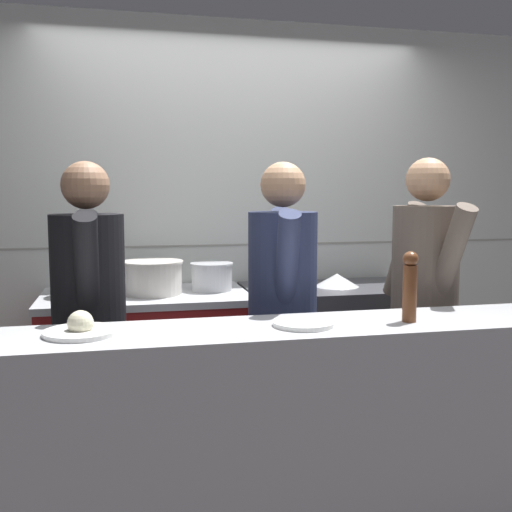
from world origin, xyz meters
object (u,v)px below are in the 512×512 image
(oven_range, at_px, (147,369))
(plated_dish_main, at_px, (81,329))
(braising_pot, at_px, (212,276))
(chef_head_cook, at_px, (89,320))
(mixing_bowl_steel, at_px, (337,280))
(plated_dish_appetiser, at_px, (303,324))
(stock_pot, at_px, (81,279))
(sauce_pot, at_px, (153,277))
(chefs_knife, at_px, (276,290))
(chef_line, at_px, (424,302))
(pepper_mill, at_px, (410,285))
(chef_sous, at_px, (282,312))

(oven_range, bearing_deg, plated_dish_main, -102.94)
(braising_pot, xyz_separation_m, chef_head_cook, (-0.68, -0.73, -0.09))
(chef_head_cook, bearing_deg, braising_pot, 45.20)
(mixing_bowl_steel, xyz_separation_m, plated_dish_appetiser, (-0.62, -1.28, 0.03))
(stock_pot, xyz_separation_m, plated_dish_appetiser, (0.92, -1.28, -0.03))
(mixing_bowl_steel, relative_size, plated_dish_appetiser, 1.13)
(sauce_pot, relative_size, plated_dish_main, 1.29)
(mixing_bowl_steel, bearing_deg, oven_range, 179.84)
(stock_pot, bearing_deg, braising_pot, 2.20)
(oven_range, height_order, chefs_knife, chefs_knife)
(chefs_knife, distance_m, chef_line, 0.88)
(oven_range, height_order, braising_pot, braising_pot)
(chef_line, bearing_deg, chefs_knife, 129.81)
(braising_pot, height_order, plated_dish_appetiser, braising_pot)
(pepper_mill, relative_size, chef_head_cook, 0.18)
(mixing_bowl_steel, relative_size, chef_line, 0.17)
(stock_pot, relative_size, braising_pot, 1.09)
(chef_head_cook, bearing_deg, chef_line, -2.61)
(plated_dish_main, bearing_deg, chef_line, 17.20)
(stock_pot, distance_m, chef_line, 1.90)
(chefs_knife, relative_size, plated_dish_appetiser, 1.48)
(oven_range, relative_size, chef_sous, 0.72)
(oven_range, distance_m, plated_dish_main, 1.38)
(mixing_bowl_steel, height_order, plated_dish_appetiser, mixing_bowl_steel)
(chefs_knife, bearing_deg, braising_pot, 160.12)
(stock_pot, relative_size, mixing_bowl_steel, 1.01)
(sauce_pot, height_order, chefs_knife, sauce_pot)
(plated_dish_main, distance_m, chef_line, 1.76)
(mixing_bowl_steel, bearing_deg, chef_line, -73.56)
(oven_range, bearing_deg, pepper_mill, -52.29)
(chefs_knife, height_order, plated_dish_main, plated_dish_main)
(sauce_pot, xyz_separation_m, chefs_knife, (0.72, -0.07, -0.10))
(chefs_knife, height_order, pepper_mill, pepper_mill)
(plated_dish_appetiser, xyz_separation_m, chef_sous, (0.06, 0.55, -0.07))
(plated_dish_appetiser, bearing_deg, plated_dish_main, 177.18)
(braising_pot, height_order, chef_line, chef_line)
(sauce_pot, bearing_deg, braising_pot, 9.80)
(braising_pot, bearing_deg, pepper_mill, -65.40)
(plated_dish_main, bearing_deg, sauce_pot, 74.86)
(pepper_mill, bearing_deg, braising_pot, 114.60)
(oven_range, xyz_separation_m, mixing_bowl_steel, (1.18, -0.00, 0.49))
(braising_pot, distance_m, chef_sous, 0.80)
(oven_range, bearing_deg, stock_pot, 179.73)
(stock_pot, relative_size, pepper_mill, 0.96)
(oven_range, bearing_deg, sauce_pot, -35.70)
(plated_dish_main, relative_size, pepper_mill, 0.95)
(plated_dish_appetiser, bearing_deg, oven_range, 113.79)
(oven_range, xyz_separation_m, plated_dish_appetiser, (0.56, -1.28, 0.52))
(mixing_bowl_steel, bearing_deg, chef_head_cook, -154.54)
(plated_dish_main, bearing_deg, chefs_knife, 47.43)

